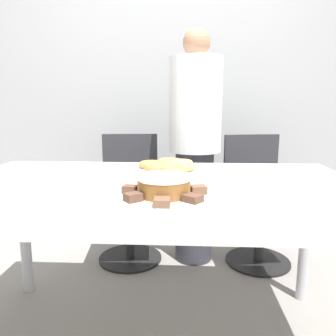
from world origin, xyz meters
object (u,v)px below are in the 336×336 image
office_chair_left (130,201)px  napkin (15,189)px  office_chair_right (257,203)px  frosted_cake (164,185)px  plate_donuts (171,170)px  person_standing (195,144)px  plate_cake (164,197)px

office_chair_left → napkin: 1.14m
office_chair_right → frosted_cake: 1.32m
frosted_cake → napkin: 0.57m
office_chair_left → plate_donuts: (0.32, -0.67, 0.36)m
person_standing → frosted_cake: 1.12m
frosted_cake → plate_donuts: bearing=89.5°
office_chair_right → frosted_cake: bearing=-127.7°
person_standing → plate_cake: 1.12m
plate_cake → napkin: size_ratio=2.78×
office_chair_left → plate_donuts: 0.82m
person_standing → plate_cake: (-0.14, -1.11, -0.05)m
person_standing → office_chair_left: size_ratio=1.79×
plate_cake → napkin: 0.56m
office_chair_left → plate_cake: bearing=-80.2°
frosted_cake → napkin: bearing=172.4°
person_standing → frosted_cake: bearing=-97.0°
office_chair_right → napkin: 1.58m
plate_cake → plate_donuts: 0.46m
person_standing → office_chair_right: person_standing is taller
person_standing → napkin: (-0.69, -1.04, -0.05)m
office_chair_left → office_chair_right: bearing=-5.8°
frosted_cake → office_chair_right: bearing=63.2°
office_chair_right → plate_donuts: size_ratio=2.47×
person_standing → office_chair_right: bearing=2.1°
office_chair_right → office_chair_left: bearing=169.1°
plate_cake → napkin: (-0.56, 0.07, -0.00)m
frosted_cake → napkin: (-0.56, 0.07, -0.04)m
office_chair_left → plate_cake: (0.32, -1.13, 0.36)m
office_chair_right → plate_cake: office_chair_right is taller
office_chair_right → frosted_cake: (-0.57, -1.13, 0.40)m
plate_donuts → office_chair_left: bearing=115.5°
plate_cake → frosted_cake: size_ratio=1.78×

